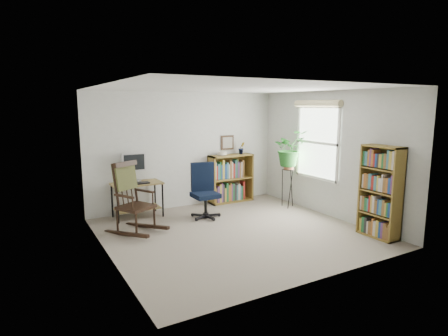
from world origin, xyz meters
TOP-DOWN VIEW (x-y plane):
  - floor at (0.00, 0.00)m, footprint 4.20×4.00m
  - ceiling at (0.00, 0.00)m, footprint 4.20×4.00m
  - wall_back at (0.00, 2.00)m, footprint 4.20×0.00m
  - wall_front at (0.00, -2.00)m, footprint 4.20×0.00m
  - wall_left at (-2.10, 0.00)m, footprint 0.00×4.00m
  - wall_right at (2.10, 0.00)m, footprint 0.00×4.00m
  - window at (2.06, 0.30)m, footprint 0.12×1.20m
  - desk at (-1.17, 1.70)m, footprint 0.93×0.51m
  - monitor at (-1.17, 1.84)m, footprint 0.46×0.16m
  - keyboard at (-1.17, 1.58)m, footprint 0.40×0.15m
  - office_chair at (-0.06, 1.00)m, footprint 0.68×0.68m
  - rocking_chair at (-1.45, 0.84)m, footprint 1.05×1.22m
  - low_bookshelf at (0.98, 1.82)m, footprint 1.00×0.33m
  - tall_bookshelf at (1.92, -1.32)m, footprint 0.28×0.66m
  - plant_stand at (1.80, 0.84)m, footprint 0.33×0.33m
  - spider_plant at (1.80, 0.84)m, footprint 1.69×1.88m
  - potted_plant_small at (1.26, 1.83)m, footprint 0.13×0.24m
  - framed_picture at (0.98, 1.97)m, footprint 0.32×0.04m

SIDE VIEW (x-z plane):
  - floor at x=0.00m, z-range 0.00..0.00m
  - desk at x=-1.17m, z-range 0.00..0.67m
  - plant_stand at x=1.80m, z-range 0.00..0.95m
  - low_bookshelf at x=0.98m, z-range 0.00..1.06m
  - office_chair at x=-0.06m, z-range 0.00..1.06m
  - rocking_chair at x=-1.45m, z-range 0.00..1.22m
  - keyboard at x=-1.17m, z-range 0.67..0.70m
  - tall_bookshelf at x=1.92m, z-range 0.00..1.50m
  - monitor at x=-1.17m, z-range 0.67..1.23m
  - potted_plant_small at x=1.26m, z-range 1.06..1.16m
  - wall_back at x=0.00m, z-range 0.00..2.40m
  - wall_front at x=0.00m, z-range 0.00..2.40m
  - wall_left at x=-2.10m, z-range 0.00..2.40m
  - wall_right at x=2.10m, z-range 0.00..2.40m
  - framed_picture at x=0.98m, z-range 1.15..1.47m
  - window at x=2.06m, z-range 0.65..2.15m
  - spider_plant at x=1.80m, z-range 0.88..2.34m
  - ceiling at x=0.00m, z-range 2.40..2.40m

